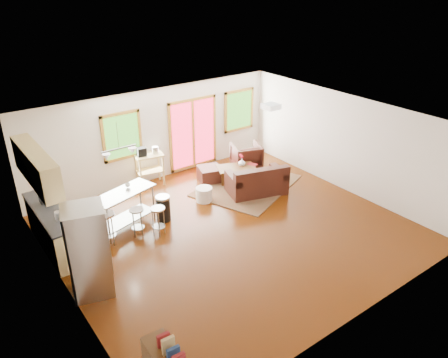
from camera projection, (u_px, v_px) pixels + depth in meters
floor at (232, 230)px, 10.11m from camera, size 7.50×7.00×0.02m
ceiling at (233, 123)px, 8.97m from camera, size 7.50×7.00×0.02m
back_wall at (155, 135)px, 12.08m from camera, size 7.50×0.02×2.60m
left_wall at (59, 236)px, 7.54m from camera, size 0.02×7.00×2.60m
right_wall at (345, 143)px, 11.54m from camera, size 0.02×7.00×2.60m
front_wall at (364, 257)px, 7.00m from camera, size 7.50×0.02×2.60m
window_left at (122, 136)px, 11.43m from camera, size 1.10×0.05×1.30m
french_doors at (193, 134)px, 12.77m from camera, size 1.60×0.05×2.10m
window_right at (239, 110)px, 13.51m from camera, size 1.10×0.05×1.30m
rug at (247, 185)px, 12.15m from camera, size 3.34×2.99×0.03m
loveseat at (257, 182)px, 11.64m from camera, size 1.71×1.26×0.81m
coffee_table at (236, 169)px, 12.29m from camera, size 1.22×0.99×0.42m
armchair at (246, 155)px, 13.07m from camera, size 1.02×0.99×0.84m
ottoman at (210, 174)px, 12.36m from camera, size 0.77×0.77×0.41m
pouf at (204, 194)px, 11.30m from camera, size 0.48×0.48×0.37m
vase at (242, 162)px, 12.36m from camera, size 0.26×0.26×0.35m
book at (251, 162)px, 12.31m from camera, size 0.20×0.11×0.28m
cabinets at (49, 210)px, 9.08m from camera, size 0.64×2.24×2.30m
refrigerator at (89, 251)px, 7.84m from camera, size 0.88×0.86×1.78m
island at (125, 203)px, 9.94m from camera, size 1.58×0.97×0.93m
cup at (128, 184)px, 9.98m from camera, size 0.13×0.11×0.12m
bar_stool_a at (107, 222)px, 9.34m from camera, size 0.47×0.47×0.78m
bar_stool_b at (137, 216)px, 9.70m from camera, size 0.41×0.41×0.68m
bar_stool_c at (158, 215)px, 9.73m from camera, size 0.42×0.42×0.69m
trash_can at (163, 208)px, 10.38m from camera, size 0.45×0.45×0.64m
kitchen_cart at (148, 159)px, 11.88m from camera, size 0.82×0.60×1.15m
ceiling_flush at (271, 106)px, 10.29m from camera, size 0.35×0.35×0.12m
pendant_light at (120, 153)px, 9.35m from camera, size 0.80×0.18×0.79m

